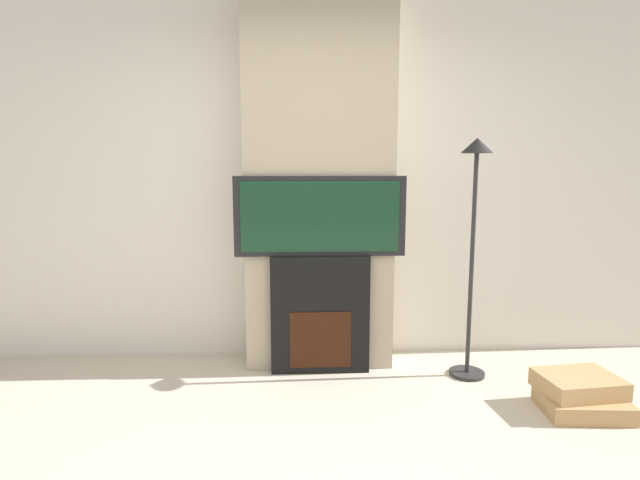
{
  "coord_description": "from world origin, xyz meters",
  "views": [
    {
      "loc": [
        -0.16,
        -1.81,
        1.48
      ],
      "look_at": [
        0.0,
        1.65,
        0.96
      ],
      "focal_mm": 28.0,
      "sensor_mm": 36.0,
      "label": 1
    }
  ],
  "objects_px": {
    "television": "(320,216)",
    "floor_lamp": "(474,217)",
    "fireplace": "(320,314)",
    "box_stack": "(581,394)"
  },
  "relations": [
    {
      "from": "fireplace",
      "to": "television",
      "type": "distance_m",
      "value": 0.71
    },
    {
      "from": "fireplace",
      "to": "television",
      "type": "relative_size",
      "value": 0.71
    },
    {
      "from": "television",
      "to": "floor_lamp",
      "type": "xyz_separation_m",
      "value": [
        1.04,
        -0.13,
        0.0
      ]
    },
    {
      "from": "floor_lamp",
      "to": "box_stack",
      "type": "relative_size",
      "value": 3.3
    },
    {
      "from": "fireplace",
      "to": "floor_lamp",
      "type": "distance_m",
      "value": 1.27
    },
    {
      "from": "fireplace",
      "to": "television",
      "type": "xyz_separation_m",
      "value": [
        0.0,
        -0.0,
        0.71
      ]
    },
    {
      "from": "floor_lamp",
      "to": "box_stack",
      "type": "bearing_deg",
      "value": -47.16
    },
    {
      "from": "television",
      "to": "floor_lamp",
      "type": "relative_size",
      "value": 0.72
    },
    {
      "from": "box_stack",
      "to": "television",
      "type": "bearing_deg",
      "value": 156.33
    },
    {
      "from": "fireplace",
      "to": "floor_lamp",
      "type": "xyz_separation_m",
      "value": [
        1.04,
        -0.13,
        0.71
      ]
    }
  ]
}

